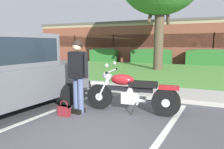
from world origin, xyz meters
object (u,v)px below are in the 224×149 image
object	(u,v)px
hedge_left	(104,55)
brick_building	(167,42)
motorcycle	(135,93)
handbag	(64,110)
hedge_center_left	(151,56)
hedge_center_right	(209,57)
rider_person	(78,71)

from	to	relation	value
hedge_left	brick_building	size ratio (longest dim) A/B	0.10
motorcycle	handbag	size ratio (longest dim) A/B	6.23
handbag	hedge_center_left	world-z (taller)	hedge_center_left
handbag	hedge_left	xyz separation A→B (m)	(-4.85, 12.90, 0.51)
handbag	hedge_center_right	xyz separation A→B (m)	(3.73, 12.90, 0.51)
motorcycle	handbag	xyz separation A→B (m)	(-1.42, -0.83, -0.34)
hedge_center_left	brick_building	world-z (taller)	brick_building
handbag	hedge_left	size ratio (longest dim) A/B	0.15
motorcycle	brick_building	world-z (taller)	brick_building
motorcycle	hedge_center_left	distance (m)	12.23
handbag	hedge_left	bearing A→B (deg)	110.59
hedge_left	hedge_center_left	bearing A→B (deg)	0.00
handbag	hedge_center_left	size ratio (longest dim) A/B	0.11
handbag	rider_person	bearing A→B (deg)	60.35
hedge_left	hedge_center_right	distance (m)	8.58
rider_person	hedge_left	size ratio (longest dim) A/B	0.70
handbag	brick_building	bearing A→B (deg)	90.23
hedge_left	handbag	bearing A→B (deg)	-69.41
hedge_left	rider_person	bearing A→B (deg)	-68.20
hedge_center_left	brick_building	xyz separation A→B (m)	(0.48, 6.17, 1.16)
motorcycle	hedge_left	size ratio (longest dim) A/B	0.92
rider_person	hedge_center_left	size ratio (longest dim) A/B	0.52
handbag	hedge_center_right	size ratio (longest dim) A/B	0.11
hedge_center_right	brick_building	xyz separation A→B (m)	(-3.81, 6.17, 1.16)
motorcycle	rider_person	world-z (taller)	rider_person
hedge_left	hedge_center_left	world-z (taller)	same
brick_building	hedge_center_left	bearing A→B (deg)	-94.47
hedge_center_left	hedge_center_right	xyz separation A→B (m)	(4.29, -0.00, 0.00)
rider_person	handbag	bearing A→B (deg)	-119.65
hedge_center_left	hedge_center_right	distance (m)	4.29
rider_person	hedge_center_right	size ratio (longest dim) A/B	0.53
motorcycle	hedge_center_right	xyz separation A→B (m)	(2.31, 12.07, 0.17)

